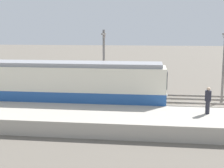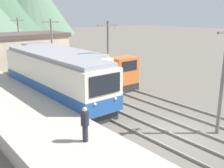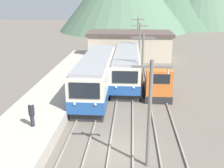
% 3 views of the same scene
% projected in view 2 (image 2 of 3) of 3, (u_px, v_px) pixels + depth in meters
% --- Properties ---
extents(ground_plane, '(200.00, 200.00, 0.00)m').
position_uv_depth(ground_plane, '(177.00, 132.00, 15.09)').
color(ground_plane, '#665E54').
extents(platform_left, '(4.50, 54.00, 0.93)m').
position_uv_depth(platform_left, '(86.00, 163.00, 11.15)').
color(platform_left, '#ADA599').
rests_on(platform_left, ground).
extents(track_left, '(1.54, 60.00, 0.14)m').
position_uv_depth(track_left, '(145.00, 145.00, 13.48)').
color(track_left, gray).
rests_on(track_left, ground).
extents(track_center, '(1.54, 60.00, 0.14)m').
position_uv_depth(track_center, '(179.00, 130.00, 15.19)').
color(track_center, gray).
rests_on(track_center, ground).
extents(track_right, '(1.54, 60.00, 0.14)m').
position_uv_depth(track_right, '(207.00, 118.00, 17.02)').
color(track_right, gray).
rests_on(track_right, ground).
extents(commuter_train_left, '(2.84, 13.10, 3.70)m').
position_uv_depth(commuter_train_left, '(54.00, 78.00, 20.39)').
color(commuter_train_left, '#28282B').
rests_on(commuter_train_left, ground).
extents(commuter_train_center, '(2.84, 13.17, 3.43)m').
position_uv_depth(commuter_train_center, '(60.00, 67.00, 25.33)').
color(commuter_train_center, '#28282B').
rests_on(commuter_train_center, ground).
extents(shunting_locomotive, '(2.40, 4.56, 3.00)m').
position_uv_depth(shunting_locomotive, '(114.00, 75.00, 23.81)').
color(shunting_locomotive, '#28282B').
rests_on(shunting_locomotive, ground).
extents(catenary_mast_near, '(2.00, 0.20, 6.05)m').
position_uv_depth(catenary_mast_near, '(223.00, 77.00, 14.12)').
color(catenary_mast_near, slate).
rests_on(catenary_mast_near, ground).
extents(catenary_mast_mid, '(2.00, 0.20, 6.05)m').
position_uv_depth(catenary_mast_mid, '(108.00, 55.00, 21.60)').
color(catenary_mast_mid, slate).
rests_on(catenary_mast_mid, ground).
extents(catenary_mast_far, '(2.00, 0.20, 6.05)m').
position_uv_depth(catenary_mast_far, '(52.00, 44.00, 29.08)').
color(catenary_mast_far, slate).
rests_on(catenary_mast_far, ground).
extents(catenary_mast_distant, '(2.00, 0.20, 6.05)m').
position_uv_depth(catenary_mast_distant, '(19.00, 38.00, 36.55)').
color(catenary_mast_distant, slate).
rests_on(catenary_mast_distant, ground).
extents(person_on_platform, '(0.38, 0.38, 1.67)m').
position_uv_depth(person_on_platform, '(85.00, 123.00, 11.84)').
color(person_on_platform, '#282833').
rests_on(person_on_platform, platform_left).
extents(station_building, '(12.60, 6.30, 4.09)m').
position_uv_depth(station_building, '(18.00, 49.00, 34.27)').
color(station_building, beige).
rests_on(station_building, ground).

